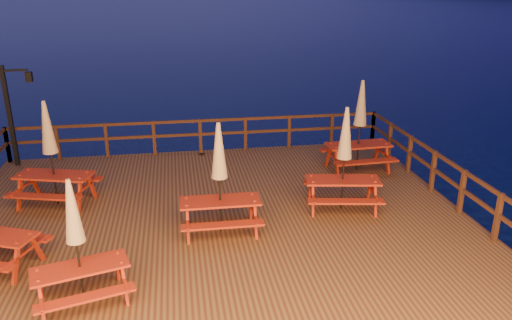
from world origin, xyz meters
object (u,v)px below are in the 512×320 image
Objects in this scene: picnic_table_1 at (76,241)px; picnic_table_2 at (360,124)px; picnic_table_0 at (344,157)px; lamp_post at (14,107)px.

picnic_table_2 is (6.92, 5.36, 0.20)m from picnic_table_1.
picnic_table_0 is 1.11× the size of picnic_table_1.
picnic_table_2 is at bearing 71.79° from picnic_table_0.
picnic_table_1 is at bearing -143.12° from picnic_table_0.
lamp_post is 10.06m from picnic_table_2.
picnic_table_0 is 6.32m from picnic_table_1.
lamp_post reaches higher than picnic_table_0.
picnic_table_0 is (8.53, -4.53, -0.48)m from lamp_post.
picnic_table_2 is (1.30, 2.47, 0.06)m from picnic_table_0.
picnic_table_1 is at bearing -145.13° from picnic_table_2.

